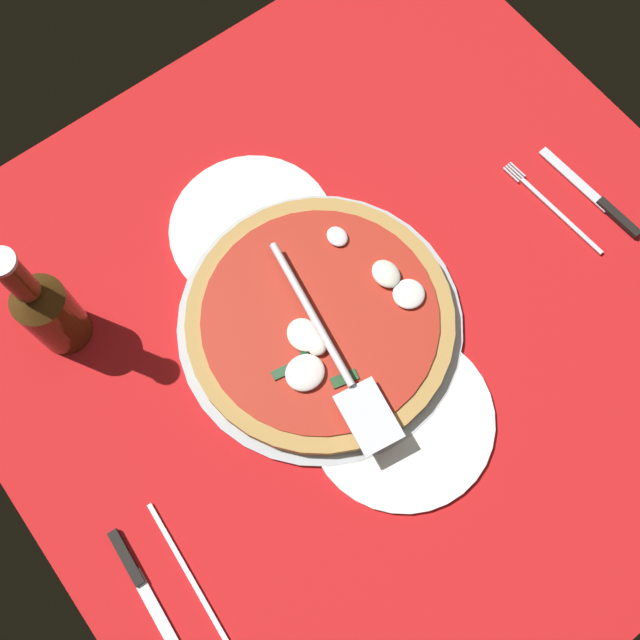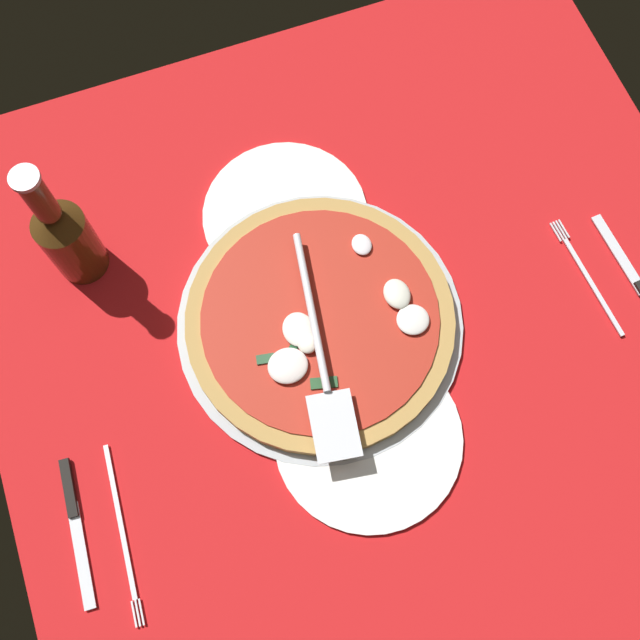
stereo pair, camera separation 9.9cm
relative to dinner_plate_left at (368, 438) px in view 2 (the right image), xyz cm
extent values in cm
cube|color=red|center=(13.42, -5.30, -1.00)|extent=(99.54, 99.54, 0.80)
cube|color=silver|center=(-27.57, -17.01, -0.55)|extent=(5.86, 5.86, 0.10)
cube|color=silver|center=(-21.71, -22.87, -0.55)|extent=(5.86, 5.86, 0.10)
cube|color=silver|center=(-21.71, -11.16, -0.55)|extent=(5.86, 5.86, 0.10)
cube|color=silver|center=(-21.71, 0.55, -0.55)|extent=(5.86, 5.86, 0.10)
cube|color=silver|center=(-15.85, -28.73, -0.55)|extent=(5.86, 5.86, 0.10)
cube|color=silver|center=(-15.85, -17.01, -0.55)|extent=(5.86, 5.86, 0.10)
cube|color=silver|center=(-15.85, -5.30, -0.55)|extent=(5.86, 5.86, 0.10)
cube|color=silver|center=(-15.85, 6.41, -0.55)|extent=(5.86, 5.86, 0.10)
cube|color=silver|center=(-15.85, 18.12, -0.55)|extent=(5.86, 5.86, 0.10)
cube|color=silver|center=(-10.00, -22.87, -0.55)|extent=(5.86, 5.86, 0.10)
cube|color=silver|center=(-10.00, -11.16, -0.55)|extent=(5.86, 5.86, 0.10)
cube|color=silver|center=(-10.00, 0.55, -0.55)|extent=(5.86, 5.86, 0.10)
cube|color=silver|center=(-10.00, 12.26, -0.55)|extent=(5.86, 5.86, 0.10)
cube|color=silver|center=(-10.00, 23.97, -0.55)|extent=(5.86, 5.86, 0.10)
cube|color=silver|center=(-10.00, 35.68, -0.55)|extent=(5.86, 5.86, 0.10)
cube|color=silver|center=(-4.14, -28.73, -0.55)|extent=(5.86, 5.86, 0.10)
cube|color=silver|center=(-4.14, -17.01, -0.55)|extent=(5.86, 5.86, 0.10)
cube|color=silver|center=(-4.14, -5.30, -0.55)|extent=(5.86, 5.86, 0.10)
cube|color=silver|center=(-4.14, 6.41, -0.55)|extent=(5.86, 5.86, 0.10)
cube|color=silver|center=(-4.14, 18.12, -0.55)|extent=(5.86, 5.86, 0.10)
cube|color=silver|center=(-4.14, 29.83, -0.55)|extent=(5.86, 5.86, 0.10)
cube|color=silver|center=(-4.14, 41.54, -0.55)|extent=(5.86, 5.86, 0.10)
cube|color=silver|center=(1.71, -34.58, -0.55)|extent=(5.86, 5.86, 0.10)
cube|color=silver|center=(1.71, -22.87, -0.55)|extent=(5.86, 5.86, 0.10)
cube|color=silver|center=(1.71, -11.16, -0.55)|extent=(5.86, 5.86, 0.10)
cube|color=silver|center=(1.71, 0.55, -0.55)|extent=(5.86, 5.86, 0.10)
cube|color=silver|center=(1.71, 12.26, -0.55)|extent=(5.86, 5.86, 0.10)
cube|color=silver|center=(1.71, 23.97, -0.55)|extent=(5.86, 5.86, 0.10)
cube|color=silver|center=(1.71, 35.68, -0.55)|extent=(5.86, 5.86, 0.10)
cube|color=silver|center=(7.57, -40.44, -0.55)|extent=(5.86, 5.86, 0.10)
cube|color=silver|center=(7.57, -28.73, -0.55)|extent=(5.86, 5.86, 0.10)
cube|color=silver|center=(7.57, -17.01, -0.55)|extent=(5.86, 5.86, 0.10)
cube|color=silver|center=(7.57, -5.30, -0.55)|extent=(5.86, 5.86, 0.10)
cube|color=silver|center=(7.57, 6.41, -0.55)|extent=(5.86, 5.86, 0.10)
cube|color=silver|center=(7.57, 18.12, -0.55)|extent=(5.86, 5.86, 0.10)
cube|color=silver|center=(7.57, 29.83, -0.55)|extent=(5.86, 5.86, 0.10)
cube|color=silver|center=(7.57, 41.54, -0.55)|extent=(5.86, 5.86, 0.10)
cube|color=silver|center=(13.42, -34.58, -0.55)|extent=(5.86, 5.86, 0.10)
cube|color=silver|center=(13.42, -22.87, -0.55)|extent=(5.86, 5.86, 0.10)
cube|color=silver|center=(13.42, -11.16, -0.55)|extent=(5.86, 5.86, 0.10)
cube|color=silver|center=(13.42, 0.55, -0.55)|extent=(5.86, 5.86, 0.10)
cube|color=silver|center=(13.42, 12.26, -0.55)|extent=(5.86, 5.86, 0.10)
cube|color=silver|center=(13.42, 23.97, -0.55)|extent=(5.86, 5.86, 0.10)
cube|color=silver|center=(13.42, 35.68, -0.55)|extent=(5.86, 5.86, 0.10)
cube|color=silver|center=(19.28, -40.44, -0.55)|extent=(5.86, 5.86, 0.10)
cube|color=silver|center=(19.28, -28.73, -0.55)|extent=(5.86, 5.86, 0.10)
cube|color=silver|center=(19.28, -17.01, -0.55)|extent=(5.86, 5.86, 0.10)
cube|color=silver|center=(19.28, -5.30, -0.55)|extent=(5.86, 5.86, 0.10)
cube|color=silver|center=(19.28, 6.41, -0.55)|extent=(5.86, 5.86, 0.10)
cube|color=silver|center=(19.28, 18.12, -0.55)|extent=(5.86, 5.86, 0.10)
cube|color=silver|center=(19.28, 29.83, -0.55)|extent=(5.86, 5.86, 0.10)
cube|color=silver|center=(19.28, 41.54, -0.55)|extent=(5.86, 5.86, 0.10)
cube|color=silver|center=(25.13, -46.29, -0.55)|extent=(5.86, 5.86, 0.10)
cube|color=silver|center=(25.13, -34.58, -0.55)|extent=(5.86, 5.86, 0.10)
cube|color=silver|center=(25.13, -22.87, -0.55)|extent=(5.86, 5.86, 0.10)
cube|color=silver|center=(25.13, -11.16, -0.55)|extent=(5.86, 5.86, 0.10)
cube|color=silver|center=(25.13, 0.55, -0.55)|extent=(5.86, 5.86, 0.10)
cube|color=silver|center=(25.13, 12.26, -0.55)|extent=(5.86, 5.86, 0.10)
cube|color=silver|center=(25.13, 23.97, -0.55)|extent=(5.86, 5.86, 0.10)
cube|color=silver|center=(25.13, 35.68, -0.55)|extent=(5.86, 5.86, 0.10)
cube|color=silver|center=(30.99, -52.15, -0.55)|extent=(5.86, 5.86, 0.10)
cube|color=silver|center=(30.99, -40.44, -0.55)|extent=(5.86, 5.86, 0.10)
cube|color=silver|center=(30.99, -28.73, -0.55)|extent=(5.86, 5.86, 0.10)
cube|color=silver|center=(30.99, -17.01, -0.55)|extent=(5.86, 5.86, 0.10)
cube|color=silver|center=(30.99, -5.30, -0.55)|extent=(5.86, 5.86, 0.10)
cube|color=silver|center=(30.99, 6.41, -0.55)|extent=(5.86, 5.86, 0.10)
cube|color=silver|center=(30.99, 18.12, -0.55)|extent=(5.86, 5.86, 0.10)
cube|color=silver|center=(30.99, 29.83, -0.55)|extent=(5.86, 5.86, 0.10)
cube|color=silver|center=(36.85, -46.29, -0.55)|extent=(5.86, 5.86, 0.10)
cube|color=silver|center=(36.85, -34.58, -0.55)|extent=(5.86, 5.86, 0.10)
cube|color=silver|center=(36.85, -22.87, -0.55)|extent=(5.86, 5.86, 0.10)
cube|color=silver|center=(36.85, -11.16, -0.55)|extent=(5.86, 5.86, 0.10)
cube|color=silver|center=(36.85, 0.55, -0.55)|extent=(5.86, 5.86, 0.10)
cube|color=silver|center=(36.85, 12.26, -0.55)|extent=(5.86, 5.86, 0.10)
cube|color=silver|center=(36.85, 23.97, -0.55)|extent=(5.86, 5.86, 0.10)
cube|color=silver|center=(36.85, 35.68, -0.55)|extent=(5.86, 5.86, 0.10)
cube|color=silver|center=(42.70, -52.15, -0.55)|extent=(5.86, 5.86, 0.10)
cube|color=silver|center=(42.70, -40.44, -0.55)|extent=(5.86, 5.86, 0.10)
cube|color=silver|center=(42.70, -28.73, -0.55)|extent=(5.86, 5.86, 0.10)
cube|color=silver|center=(42.70, -17.01, -0.55)|extent=(5.86, 5.86, 0.10)
cube|color=silver|center=(42.70, -5.30, -0.55)|extent=(5.86, 5.86, 0.10)
cube|color=silver|center=(42.70, 6.41, -0.55)|extent=(5.86, 5.86, 0.10)
cube|color=silver|center=(42.70, 18.12, -0.55)|extent=(5.86, 5.86, 0.10)
cube|color=silver|center=(42.70, 29.83, -0.55)|extent=(5.86, 5.86, 0.10)
cube|color=silver|center=(48.56, -46.29, -0.55)|extent=(5.86, 5.86, 0.10)
cube|color=silver|center=(48.56, -34.58, -0.55)|extent=(5.86, 5.86, 0.10)
cube|color=silver|center=(48.56, -22.87, -0.55)|extent=(5.86, 5.86, 0.10)
cube|color=silver|center=(48.56, -11.16, -0.55)|extent=(5.86, 5.86, 0.10)
cube|color=silver|center=(48.56, 0.55, -0.55)|extent=(5.86, 5.86, 0.10)
cube|color=silver|center=(48.56, 12.26, -0.55)|extent=(5.86, 5.86, 0.10)
cube|color=silver|center=(48.56, 23.97, -0.55)|extent=(5.86, 5.86, 0.10)
cube|color=silver|center=(48.56, 35.68, -0.55)|extent=(5.86, 5.86, 0.10)
cube|color=silver|center=(54.41, -52.15, -0.55)|extent=(5.86, 5.86, 0.10)
cube|color=silver|center=(54.41, -40.44, -0.55)|extent=(5.86, 5.86, 0.10)
cube|color=silver|center=(54.41, -28.73, -0.55)|extent=(5.86, 5.86, 0.10)
cube|color=silver|center=(54.41, -17.01, -0.55)|extent=(5.86, 5.86, 0.10)
cube|color=silver|center=(54.41, -5.30, -0.55)|extent=(5.86, 5.86, 0.10)
cube|color=silver|center=(54.41, 6.41, -0.55)|extent=(5.86, 5.86, 0.10)
cube|color=silver|center=(54.41, 18.12, -0.55)|extent=(5.86, 5.86, 0.10)
cube|color=silver|center=(54.41, 29.83, -0.55)|extent=(5.86, 5.86, 0.10)
cube|color=silver|center=(60.27, -34.58, -0.55)|extent=(5.86, 5.86, 0.10)
cube|color=silver|center=(60.27, -22.87, -0.55)|extent=(5.86, 5.86, 0.10)
cube|color=silver|center=(60.27, -11.16, -0.55)|extent=(5.86, 5.86, 0.10)
cube|color=silver|center=(60.27, 0.55, -0.55)|extent=(5.86, 5.86, 0.10)
cube|color=silver|center=(60.27, 12.26, -0.55)|extent=(5.86, 5.86, 0.10)
cube|color=silver|center=(60.27, 23.97, -0.55)|extent=(5.86, 5.86, 0.10)
cylinder|color=#ADB3B9|center=(16.34, 0.46, 0.03)|extent=(37.75, 37.75, 1.05)
cylinder|color=white|center=(0.00, 0.00, 0.00)|extent=(23.75, 23.75, 1.00)
cylinder|color=white|center=(33.13, -0.50, 0.00)|extent=(22.92, 22.92, 1.00)
cylinder|color=#B48947|center=(16.34, 0.46, 1.43)|extent=(35.18, 35.18, 1.76)
cylinder|color=#AE291A|center=(16.34, 0.46, 2.46)|extent=(31.05, 31.05, 0.30)
ellipsoid|color=silver|center=(15.57, 3.65, 3.10)|extent=(4.75, 4.10, 0.98)
ellipsoid|color=silver|center=(15.69, -9.94, 3.30)|extent=(4.27, 3.43, 1.39)
ellipsoid|color=white|center=(12.94, 3.28, 3.27)|extent=(2.84, 2.51, 1.33)
ellipsoid|color=silver|center=(11.46, 6.56, 3.22)|extent=(4.72, 5.15, 1.22)
ellipsoid|color=white|center=(11.76, -10.57, 3.09)|extent=(4.18, 4.25, 0.97)
ellipsoid|color=white|center=(23.95, -8.25, 3.02)|extent=(3.13, 2.62, 0.82)
cube|color=#214926|center=(7.93, 3.03, 2.76)|extent=(2.28, 3.68, 0.30)
cube|color=#264D2D|center=(13.92, 8.89, 2.76)|extent=(1.63, 2.49, 0.30)
cube|color=#13411E|center=(13.06, 5.36, 2.76)|extent=(2.27, 2.59, 0.30)
cube|color=silver|center=(2.15, 3.87, 4.14)|extent=(9.25, 6.85, 0.30)
cylinder|color=silver|center=(16.96, 1.40, 4.49)|extent=(21.44, 4.54, 1.00)
cube|color=silver|center=(8.76, -38.68, -0.20)|extent=(18.22, 13.59, 0.60)
cube|color=silver|center=(8.59, -35.86, 0.23)|extent=(15.21, 1.51, 0.25)
cube|color=silver|center=(17.72, -35.98, 0.23)|extent=(3.01, 0.40, 0.25)
cube|color=silver|center=(17.69, -35.54, 0.23)|extent=(3.01, 0.40, 0.25)
cube|color=silver|center=(17.66, -35.10, 0.23)|extent=(3.01, 0.40, 0.25)
cube|color=silver|center=(17.64, -34.66, 0.23)|extent=(3.01, 0.40, 0.25)
cube|color=silver|center=(11.64, -41.34, 0.23)|extent=(12.73, 2.15, 0.25)
cube|color=white|center=(1.20, 34.52, -0.20)|extent=(19.31, 12.94, 0.60)
cube|color=silver|center=(1.01, 31.91, 0.23)|extent=(18.87, 1.98, 0.25)
cube|color=silver|center=(-9.86, 33.15, 0.23)|extent=(3.01, 0.44, 0.25)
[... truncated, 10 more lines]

